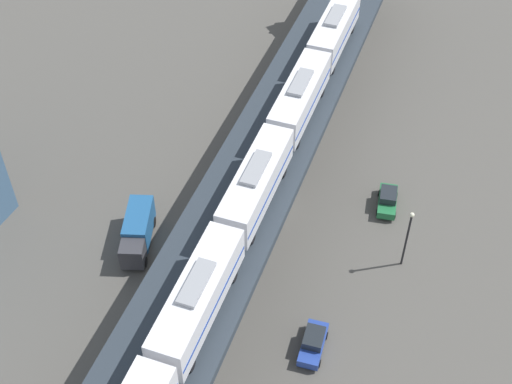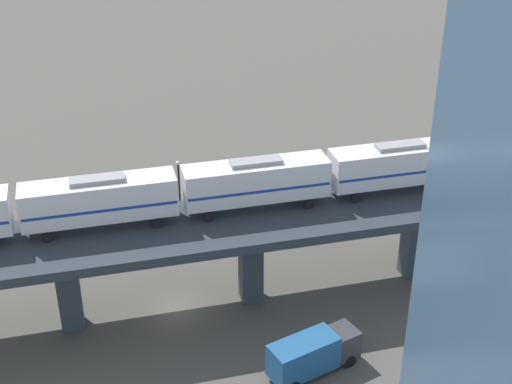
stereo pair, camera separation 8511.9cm
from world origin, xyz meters
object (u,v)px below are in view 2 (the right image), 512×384
(street_car_green, at_px, (114,238))
(delivery_truck, at_px, (313,353))
(subway_train, at_px, (256,181))
(street_lamp, at_px, (179,186))
(street_car_blue, at_px, (307,225))

(street_car_green, relative_size, delivery_truck, 0.62)
(subway_train, height_order, street_lamp, subway_train)
(street_car_green, distance_m, delivery_truck, 25.18)
(street_car_blue, relative_size, street_car_green, 0.98)
(street_car_green, xyz_separation_m, street_lamp, (-3.45, 6.76, 3.17))
(subway_train, bearing_deg, street_car_green, -126.42)
(subway_train, relative_size, delivery_truck, 8.30)
(subway_train, relative_size, street_lamp, 9.00)
(street_car_blue, bearing_deg, subway_train, -38.67)
(subway_train, height_order, delivery_truck, subway_train)
(street_car_blue, relative_size, delivery_truck, 0.61)
(subway_train, xyz_separation_m, street_car_green, (-9.11, -12.34, -9.66))
(subway_train, distance_m, delivery_truck, 14.59)
(delivery_truck, bearing_deg, street_car_green, -144.47)
(subway_train, distance_m, street_lamp, 15.20)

